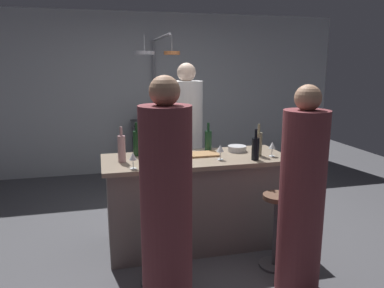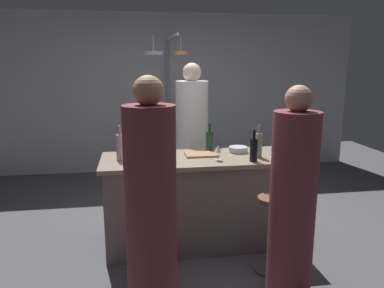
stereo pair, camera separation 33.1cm
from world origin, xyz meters
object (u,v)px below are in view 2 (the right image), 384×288
at_px(mixing_bowl_steel, 238,149).
at_px(wine_bottle_white, 258,145).
at_px(guest_right, 293,203).
at_px(cutting_board, 201,154).
at_px(wine_bottle_dark, 254,150).
at_px(wine_bottle_red, 137,142).
at_px(bar_stool_left, 148,239).
at_px(guest_left, 151,208).
at_px(pepper_mill, 148,150).
at_px(wine_glass_near_right_guest, 272,148).
at_px(wine_glass_near_left_guest, 128,156).
at_px(chef, 192,145).
at_px(wine_bottle_rose, 120,147).
at_px(stove_range, 170,148).
at_px(mixing_bowl_wooden, 163,154).
at_px(wine_bottle_green, 210,140).
at_px(wine_glass_by_chef, 218,150).
at_px(bar_stool_right, 271,231).

bearing_deg(mixing_bowl_steel, wine_bottle_white, -57.66).
distance_m(guest_right, cutting_board, 1.16).
distance_m(wine_bottle_dark, wine_bottle_red, 1.16).
relative_size(bar_stool_left, mixing_bowl_steel, 3.56).
xyz_separation_m(guest_left, pepper_mill, (0.02, 0.91, 0.21)).
height_order(wine_bottle_red, wine_glass_near_right_guest, wine_bottle_red).
bearing_deg(guest_right, guest_left, -178.54).
distance_m(wine_glass_near_left_guest, wine_glass_near_right_guest, 1.37).
bearing_deg(chef, wine_bottle_red, -135.39).
bearing_deg(wine_glass_near_left_guest, wine_glass_near_right_guest, 4.94).
bearing_deg(wine_bottle_rose, cutting_board, 5.15).
distance_m(stove_range, mixing_bowl_wooden, 2.47).
bearing_deg(wine_bottle_rose, wine_glass_near_right_guest, -5.84).
distance_m(guest_right, wine_glass_near_left_guest, 1.43).
bearing_deg(bar_stool_left, chef, 67.94).
distance_m(bar_stool_left, wine_bottle_dark, 1.25).
xyz_separation_m(bar_stool_left, mixing_bowl_wooden, (0.18, 0.67, 0.56)).
bearing_deg(chef, cutting_board, -91.97).
height_order(wine_bottle_dark, wine_bottle_green, wine_bottle_dark).
distance_m(guest_left, wine_bottle_rose, 1.04).
bearing_deg(wine_glass_by_chef, bar_stool_left, -145.90).
height_order(wine_bottle_dark, wine_glass_near_left_guest, wine_bottle_dark).
bearing_deg(wine_bottle_dark, wine_bottle_rose, 169.31).
bearing_deg(wine_glass_near_left_guest, wine_bottle_rose, 106.36).
distance_m(guest_left, wine_bottle_white, 1.44).
bearing_deg(guest_right, wine_bottle_red, 134.30).
relative_size(guest_right, cutting_board, 5.14).
bearing_deg(wine_bottle_red, guest_left, -86.31).
xyz_separation_m(guest_left, mixing_bowl_wooden, (0.17, 1.04, 0.13)).
xyz_separation_m(guest_left, wine_bottle_dark, (0.99, 0.76, 0.21)).
bearing_deg(guest_left, wine_bottle_green, 61.73).
relative_size(chef, guest_left, 1.05).
relative_size(bar_stool_right, wine_glass_near_right_guest, 4.66).
xyz_separation_m(guest_right, pepper_mill, (-1.05, 0.88, 0.24)).
relative_size(chef, guest_right, 1.10).
relative_size(wine_bottle_red, wine_glass_by_chef, 2.26).
bearing_deg(wine_bottle_rose, wine_bottle_dark, -10.69).
bearing_deg(bar_stool_left, wine_bottle_green, 51.81).
xyz_separation_m(stove_range, chef, (0.11, -1.60, 0.39)).
height_order(bar_stool_left, wine_bottle_dark, wine_bottle_dark).
xyz_separation_m(cutting_board, wine_bottle_dark, (0.44, -0.30, 0.10)).
xyz_separation_m(bar_stool_right, wine_bottle_dark, (-0.06, 0.38, 0.64)).
bearing_deg(wine_bottle_rose, guest_left, -76.57).
bearing_deg(stove_range, guest_left, -97.79).
bearing_deg(pepper_mill, wine_bottle_green, 27.70).
bearing_deg(chef, pepper_mill, -120.81).
height_order(bar_stool_left, bar_stool_right, same).
relative_size(wine_bottle_dark, wine_bottle_rose, 0.89).
xyz_separation_m(wine_bottle_green, wine_glass_near_left_guest, (-0.83, -0.53, -0.01)).
bearing_deg(wine_glass_near_right_guest, guest_right, -99.63).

